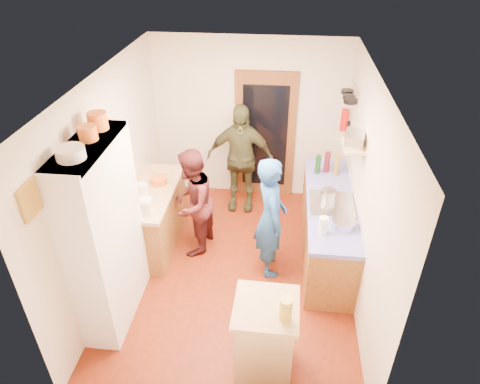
% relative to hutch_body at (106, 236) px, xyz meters
% --- Properties ---
extents(floor, '(3.00, 4.00, 0.02)m').
position_rel_hutch_body_xyz_m(floor, '(1.30, 0.80, -1.11)').
color(floor, maroon).
rests_on(floor, ground).
extents(ceiling, '(3.00, 4.00, 0.02)m').
position_rel_hutch_body_xyz_m(ceiling, '(1.30, 0.80, 1.51)').
color(ceiling, silver).
rests_on(ceiling, ground).
extents(wall_back, '(3.00, 0.02, 2.60)m').
position_rel_hutch_body_xyz_m(wall_back, '(1.30, 2.81, 0.20)').
color(wall_back, beige).
rests_on(wall_back, ground).
extents(wall_front, '(3.00, 0.02, 2.60)m').
position_rel_hutch_body_xyz_m(wall_front, '(1.30, -1.21, 0.20)').
color(wall_front, beige).
rests_on(wall_front, ground).
extents(wall_left, '(0.02, 4.00, 2.60)m').
position_rel_hutch_body_xyz_m(wall_left, '(-0.21, 0.80, 0.20)').
color(wall_left, beige).
rests_on(wall_left, ground).
extents(wall_right, '(0.02, 4.00, 2.60)m').
position_rel_hutch_body_xyz_m(wall_right, '(2.81, 0.80, 0.20)').
color(wall_right, beige).
rests_on(wall_right, ground).
extents(door_frame, '(0.95, 0.06, 2.10)m').
position_rel_hutch_body_xyz_m(door_frame, '(1.55, 2.77, -0.05)').
color(door_frame, brown).
rests_on(door_frame, ground).
extents(door_glass, '(0.70, 0.02, 1.70)m').
position_rel_hutch_body_xyz_m(door_glass, '(1.55, 2.74, -0.05)').
color(door_glass, black).
rests_on(door_glass, door_frame).
extents(hutch_body, '(0.40, 1.20, 2.20)m').
position_rel_hutch_body_xyz_m(hutch_body, '(0.00, 0.00, 0.00)').
color(hutch_body, white).
rests_on(hutch_body, ground).
extents(hutch_top_shelf, '(0.40, 1.14, 0.04)m').
position_rel_hutch_body_xyz_m(hutch_top_shelf, '(0.00, 0.00, 1.08)').
color(hutch_top_shelf, white).
rests_on(hutch_top_shelf, hutch_body).
extents(plate_stack, '(0.26, 0.26, 0.11)m').
position_rel_hutch_body_xyz_m(plate_stack, '(0.00, -0.29, 1.15)').
color(plate_stack, white).
rests_on(plate_stack, hutch_top_shelf).
extents(orange_pot_a, '(0.18, 0.18, 0.14)m').
position_rel_hutch_body_xyz_m(orange_pot_a, '(0.00, 0.09, 1.17)').
color(orange_pot_a, orange).
rests_on(orange_pot_a, hutch_top_shelf).
extents(orange_pot_b, '(0.20, 0.20, 0.17)m').
position_rel_hutch_body_xyz_m(orange_pot_b, '(0.00, 0.33, 1.19)').
color(orange_pot_b, orange).
rests_on(orange_pot_b, hutch_top_shelf).
extents(left_counter_base, '(0.60, 1.40, 0.85)m').
position_rel_hutch_body_xyz_m(left_counter_base, '(0.10, 1.25, -0.68)').
color(left_counter_base, '#9F6A30').
rests_on(left_counter_base, ground).
extents(left_counter_top, '(0.64, 1.44, 0.05)m').
position_rel_hutch_body_xyz_m(left_counter_top, '(0.10, 1.25, -0.23)').
color(left_counter_top, tan).
rests_on(left_counter_top, left_counter_base).
extents(toaster, '(0.27, 0.19, 0.19)m').
position_rel_hutch_body_xyz_m(toaster, '(0.15, 0.74, -0.10)').
color(toaster, white).
rests_on(toaster, left_counter_top).
extents(kettle, '(0.15, 0.15, 0.16)m').
position_rel_hutch_body_xyz_m(kettle, '(0.05, 1.14, -0.12)').
color(kettle, white).
rests_on(kettle, left_counter_top).
extents(orange_bowl, '(0.27, 0.27, 0.10)m').
position_rel_hutch_body_xyz_m(orange_bowl, '(0.18, 1.43, -0.15)').
color(orange_bowl, orange).
rests_on(orange_bowl, left_counter_top).
extents(chopping_board, '(0.34, 0.28, 0.02)m').
position_rel_hutch_body_xyz_m(chopping_board, '(0.12, 1.78, -0.19)').
color(chopping_board, tan).
rests_on(chopping_board, left_counter_top).
extents(right_counter_base, '(0.60, 2.20, 0.84)m').
position_rel_hutch_body_xyz_m(right_counter_base, '(2.50, 1.30, -0.68)').
color(right_counter_base, '#9F6A30').
rests_on(right_counter_base, ground).
extents(right_counter_top, '(0.62, 2.22, 0.06)m').
position_rel_hutch_body_xyz_m(right_counter_top, '(2.50, 1.30, -0.23)').
color(right_counter_top, '#0A07AA').
rests_on(right_counter_top, right_counter_base).
extents(hob, '(0.55, 0.58, 0.04)m').
position_rel_hutch_body_xyz_m(hob, '(2.50, 1.15, -0.18)').
color(hob, silver).
rests_on(hob, right_counter_top).
extents(pot_on_hob, '(0.19, 0.19, 0.12)m').
position_rel_hutch_body_xyz_m(pot_on_hob, '(2.45, 1.25, -0.10)').
color(pot_on_hob, silver).
rests_on(pot_on_hob, hob).
extents(bottle_a, '(0.08, 0.08, 0.28)m').
position_rel_hutch_body_xyz_m(bottle_a, '(2.35, 1.96, -0.06)').
color(bottle_a, '#143F14').
rests_on(bottle_a, right_counter_top).
extents(bottle_b, '(0.09, 0.09, 0.31)m').
position_rel_hutch_body_xyz_m(bottle_b, '(2.48, 2.01, -0.04)').
color(bottle_b, '#591419').
rests_on(bottle_b, right_counter_top).
extents(bottle_c, '(0.09, 0.09, 0.30)m').
position_rel_hutch_body_xyz_m(bottle_c, '(2.61, 1.94, -0.05)').
color(bottle_c, olive).
rests_on(bottle_c, right_counter_top).
extents(paper_towel, '(0.11, 0.11, 0.22)m').
position_rel_hutch_body_xyz_m(paper_towel, '(2.35, 0.56, -0.09)').
color(paper_towel, white).
rests_on(paper_towel, right_counter_top).
extents(mixing_bowl, '(0.33, 0.33, 0.11)m').
position_rel_hutch_body_xyz_m(mixing_bowl, '(2.60, 0.71, -0.15)').
color(mixing_bowl, silver).
rests_on(mixing_bowl, right_counter_top).
extents(island_base, '(0.56, 0.56, 0.86)m').
position_rel_hutch_body_xyz_m(island_base, '(1.77, -0.62, -0.67)').
color(island_base, tan).
rests_on(island_base, ground).
extents(island_top, '(0.63, 0.63, 0.05)m').
position_rel_hutch_body_xyz_m(island_top, '(1.77, -0.62, -0.22)').
color(island_top, tan).
rests_on(island_top, island_base).
extents(cutting_board, '(0.36, 0.29, 0.02)m').
position_rel_hutch_body_xyz_m(cutting_board, '(1.72, -0.57, -0.21)').
color(cutting_board, white).
rests_on(cutting_board, island_top).
extents(oil_jar, '(0.12, 0.12, 0.24)m').
position_rel_hutch_body_xyz_m(oil_jar, '(1.95, -0.74, -0.07)').
color(oil_jar, '#AD9E2D').
rests_on(oil_jar, island_top).
extents(pan_rail, '(0.02, 0.65, 0.02)m').
position_rel_hutch_body_xyz_m(pan_rail, '(2.76, 2.33, 0.95)').
color(pan_rail, silver).
rests_on(pan_rail, wall_right).
extents(pan_hang_a, '(0.18, 0.18, 0.05)m').
position_rel_hutch_body_xyz_m(pan_hang_a, '(2.70, 2.15, 0.82)').
color(pan_hang_a, black).
rests_on(pan_hang_a, pan_rail).
extents(pan_hang_b, '(0.16, 0.16, 0.05)m').
position_rel_hutch_body_xyz_m(pan_hang_b, '(2.70, 2.35, 0.80)').
color(pan_hang_b, black).
rests_on(pan_hang_b, pan_rail).
extents(pan_hang_c, '(0.17, 0.17, 0.05)m').
position_rel_hutch_body_xyz_m(pan_hang_c, '(2.70, 2.55, 0.81)').
color(pan_hang_c, black).
rests_on(pan_hang_c, pan_rail).
extents(wall_shelf, '(0.26, 0.42, 0.03)m').
position_rel_hutch_body_xyz_m(wall_shelf, '(2.67, 1.25, 0.60)').
color(wall_shelf, tan).
rests_on(wall_shelf, wall_right).
extents(radio, '(0.27, 0.34, 0.15)m').
position_rel_hutch_body_xyz_m(radio, '(2.67, 1.25, 0.69)').
color(radio, silver).
rests_on(radio, wall_shelf).
extents(ext_bracket, '(0.06, 0.10, 0.04)m').
position_rel_hutch_body_xyz_m(ext_bracket, '(2.77, 2.50, 0.35)').
color(ext_bracket, black).
rests_on(ext_bracket, wall_right).
extents(fire_extinguisher, '(0.11, 0.11, 0.32)m').
position_rel_hutch_body_xyz_m(fire_extinguisher, '(2.71, 2.50, 0.40)').
color(fire_extinguisher, red).
rests_on(fire_extinguisher, wall_right).
extents(picture_frame, '(0.03, 0.25, 0.30)m').
position_rel_hutch_body_xyz_m(picture_frame, '(-0.18, -0.75, 0.95)').
color(picture_frame, gold).
rests_on(picture_frame, wall_left).
extents(person_hob, '(0.52, 0.68, 1.66)m').
position_rel_hutch_body_xyz_m(person_hob, '(1.78, 0.88, -0.27)').
color(person_hob, '#1F4C92').
rests_on(person_hob, ground).
extents(person_left, '(0.69, 0.83, 1.54)m').
position_rel_hutch_body_xyz_m(person_left, '(0.71, 1.23, -0.33)').
color(person_left, '#441819').
rests_on(person_left, ground).
extents(person_back, '(1.03, 0.44, 1.75)m').
position_rel_hutch_body_xyz_m(person_back, '(1.21, 2.32, -0.23)').
color(person_back, '#38391F').
rests_on(person_back, ground).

